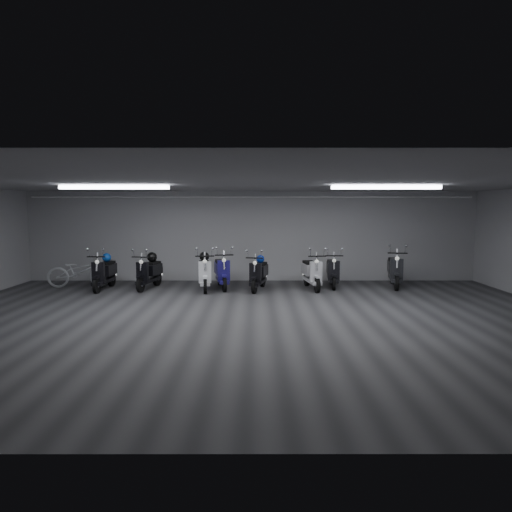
{
  "coord_description": "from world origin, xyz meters",
  "views": [
    {
      "loc": [
        0.12,
        -8.92,
        2.28
      ],
      "look_at": [
        0.13,
        2.5,
        1.05
      ],
      "focal_mm": 31.23,
      "sensor_mm": 36.0,
      "label": 1
    }
  ],
  "objects_px": {
    "scooter_0": "(104,268)",
    "scooter_9": "(395,265)",
    "scooter_4": "(222,267)",
    "scooter_2": "(205,268)",
    "scooter_5": "(259,269)",
    "helmet_2": "(152,257)",
    "helmet_0": "(260,259)",
    "bicycle": "(79,268)",
    "helmet_3": "(107,257)",
    "scooter_6": "(312,268)",
    "helmet_1": "(204,257)",
    "scooter_1": "(149,268)",
    "scooter_8": "(333,266)"
  },
  "relations": [
    {
      "from": "scooter_2",
      "to": "scooter_5",
      "type": "xyz_separation_m",
      "value": [
        1.51,
        -0.01,
        -0.03
      ]
    },
    {
      "from": "scooter_1",
      "to": "helmet_1",
      "type": "bearing_deg",
      "value": 13.23
    },
    {
      "from": "helmet_0",
      "to": "scooter_8",
      "type": "bearing_deg",
      "value": 7.82
    },
    {
      "from": "scooter_8",
      "to": "scooter_0",
      "type": "bearing_deg",
      "value": -170.17
    },
    {
      "from": "scooter_1",
      "to": "scooter_8",
      "type": "xyz_separation_m",
      "value": [
        5.26,
        0.3,
        0.0
      ]
    },
    {
      "from": "scooter_8",
      "to": "bicycle",
      "type": "bearing_deg",
      "value": -173.8
    },
    {
      "from": "helmet_2",
      "to": "helmet_0",
      "type": "bearing_deg",
      "value": -3.81
    },
    {
      "from": "helmet_1",
      "to": "helmet_3",
      "type": "xyz_separation_m",
      "value": [
        -2.78,
        0.05,
        -0.03
      ]
    },
    {
      "from": "scooter_6",
      "to": "helmet_1",
      "type": "bearing_deg",
      "value": 170.08
    },
    {
      "from": "scooter_0",
      "to": "helmet_3",
      "type": "relative_size",
      "value": 6.63
    },
    {
      "from": "scooter_5",
      "to": "bicycle",
      "type": "distance_m",
      "value": 5.2
    },
    {
      "from": "scooter_4",
      "to": "scooter_9",
      "type": "distance_m",
      "value": 4.98
    },
    {
      "from": "scooter_0",
      "to": "scooter_1",
      "type": "xyz_separation_m",
      "value": [
        1.22,
        0.15,
        -0.02
      ]
    },
    {
      "from": "scooter_0",
      "to": "scooter_5",
      "type": "xyz_separation_m",
      "value": [
        4.32,
        -0.06,
        -0.02
      ]
    },
    {
      "from": "helmet_0",
      "to": "helmet_1",
      "type": "distance_m",
      "value": 1.59
    },
    {
      "from": "scooter_6",
      "to": "bicycle",
      "type": "distance_m",
      "value": 6.69
    },
    {
      "from": "scooter_6",
      "to": "helmet_1",
      "type": "distance_m",
      "value": 3.05
    },
    {
      "from": "scooter_9",
      "to": "helmet_3",
      "type": "xyz_separation_m",
      "value": [
        -8.25,
        -0.16,
        0.23
      ]
    },
    {
      "from": "scooter_1",
      "to": "scooter_0",
      "type": "bearing_deg",
      "value": -161.1
    },
    {
      "from": "bicycle",
      "to": "helmet_3",
      "type": "xyz_separation_m",
      "value": [
        0.87,
        -0.18,
        0.32
      ]
    },
    {
      "from": "scooter_8",
      "to": "scooter_4",
      "type": "bearing_deg",
      "value": -169.97
    },
    {
      "from": "bicycle",
      "to": "helmet_0",
      "type": "distance_m",
      "value": 5.25
    },
    {
      "from": "scooter_2",
      "to": "helmet_3",
      "type": "bearing_deg",
      "value": 166.75
    },
    {
      "from": "scooter_2",
      "to": "scooter_4",
      "type": "bearing_deg",
      "value": 22.29
    },
    {
      "from": "scooter_2",
      "to": "scooter_9",
      "type": "height_order",
      "value": "scooter_9"
    },
    {
      "from": "helmet_0",
      "to": "bicycle",
      "type": "bearing_deg",
      "value": 177.29
    },
    {
      "from": "scooter_2",
      "to": "helmet_0",
      "type": "distance_m",
      "value": 1.59
    },
    {
      "from": "scooter_1",
      "to": "scooter_2",
      "type": "xyz_separation_m",
      "value": [
        1.6,
        -0.2,
        0.03
      ]
    },
    {
      "from": "scooter_2",
      "to": "helmet_1",
      "type": "relative_size",
      "value": 6.14
    },
    {
      "from": "scooter_6",
      "to": "helmet_1",
      "type": "xyz_separation_m",
      "value": [
        -3.04,
        0.11,
        0.3
      ]
    },
    {
      "from": "scooter_6",
      "to": "scooter_9",
      "type": "height_order",
      "value": "scooter_9"
    },
    {
      "from": "scooter_0",
      "to": "scooter_4",
      "type": "bearing_deg",
      "value": 5.82
    },
    {
      "from": "scooter_5",
      "to": "bicycle",
      "type": "xyz_separation_m",
      "value": [
        -5.18,
        0.46,
        -0.03
      ]
    },
    {
      "from": "scooter_5",
      "to": "scooter_8",
      "type": "distance_m",
      "value": 2.21
    },
    {
      "from": "scooter_0",
      "to": "scooter_8",
      "type": "height_order",
      "value": "scooter_0"
    },
    {
      "from": "scooter_8",
      "to": "helmet_0",
      "type": "xyz_separation_m",
      "value": [
        -2.1,
        -0.29,
        0.25
      ]
    },
    {
      "from": "scooter_6",
      "to": "bicycle",
      "type": "height_order",
      "value": "scooter_6"
    },
    {
      "from": "scooter_2",
      "to": "scooter_0",
      "type": "bearing_deg",
      "value": 171.41
    },
    {
      "from": "scooter_5",
      "to": "helmet_3",
      "type": "bearing_deg",
      "value": -170.68
    },
    {
      "from": "scooter_0",
      "to": "scooter_2",
      "type": "height_order",
      "value": "scooter_2"
    },
    {
      "from": "helmet_2",
      "to": "helmet_3",
      "type": "distance_m",
      "value": 1.26
    },
    {
      "from": "helmet_1",
      "to": "scooter_1",
      "type": "bearing_deg",
      "value": -178.74
    },
    {
      "from": "scooter_4",
      "to": "helmet_2",
      "type": "height_order",
      "value": "scooter_4"
    },
    {
      "from": "bicycle",
      "to": "helmet_1",
      "type": "height_order",
      "value": "bicycle"
    },
    {
      "from": "scooter_0",
      "to": "scooter_9",
      "type": "height_order",
      "value": "scooter_9"
    },
    {
      "from": "scooter_6",
      "to": "scooter_1",
      "type": "bearing_deg",
      "value": 171.21
    },
    {
      "from": "scooter_1",
      "to": "helmet_1",
      "type": "height_order",
      "value": "scooter_1"
    },
    {
      "from": "helmet_1",
      "to": "scooter_2",
      "type": "bearing_deg",
      "value": -82.43
    },
    {
      "from": "scooter_1",
      "to": "helmet_0",
      "type": "relative_size",
      "value": 7.09
    },
    {
      "from": "scooter_9",
      "to": "scooter_6",
      "type": "bearing_deg",
      "value": -160.58
    }
  ]
}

